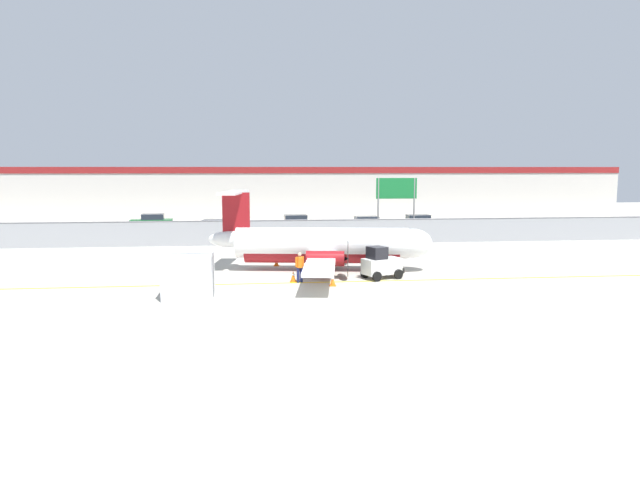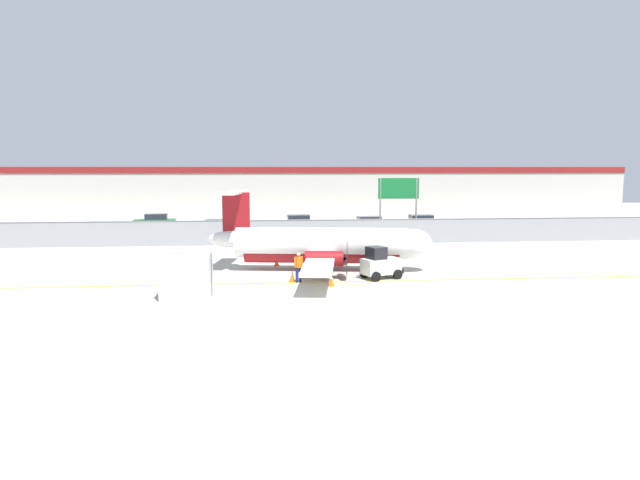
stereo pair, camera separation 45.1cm
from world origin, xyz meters
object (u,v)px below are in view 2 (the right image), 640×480
(traffic_cone_near_left, at_px, (277,261))
(parked_car_0, at_px, (155,221))
(commuter_airplane, at_px, (325,245))
(parked_car_1, at_px, (219,228))
(parked_car_2, at_px, (299,223))
(traffic_cone_far_left, at_px, (331,280))
(cargo_container, at_px, (187,275))
(ground_crew_worker, at_px, (299,266))
(highway_sign, at_px, (399,194))
(parked_car_3, at_px, (368,225))
(baggage_tug, at_px, (380,264))
(parked_car_4, at_px, (422,223))
(traffic_cone_near_right, at_px, (292,276))

(traffic_cone_near_left, xyz_separation_m, parked_car_0, (-11.98, 22.84, 0.58))
(commuter_airplane, relative_size, parked_car_1, 3.66)
(parked_car_2, bearing_deg, traffic_cone_far_left, -92.46)
(cargo_container, bearing_deg, traffic_cone_far_left, 15.33)
(ground_crew_worker, xyz_separation_m, cargo_container, (-5.70, -3.16, 0.15))
(highway_sign, bearing_deg, ground_crew_worker, -119.12)
(ground_crew_worker, bearing_deg, parked_car_3, -44.97)
(parked_car_0, bearing_deg, parked_car_1, 129.65)
(commuter_airplane, height_order, parked_car_0, commuter_airplane)
(cargo_container, bearing_deg, baggage_tug, 19.92)
(baggage_tug, relative_size, highway_sign, 0.47)
(traffic_cone_far_left, bearing_deg, ground_crew_worker, 146.82)
(cargo_container, xyz_separation_m, traffic_cone_far_left, (7.42, 2.04, -0.79))
(cargo_container, bearing_deg, parked_car_1, 90.71)
(baggage_tug, relative_size, parked_car_3, 0.60)
(parked_car_2, bearing_deg, cargo_container, -106.92)
(commuter_airplane, bearing_deg, parked_car_4, 68.83)
(parked_car_1, xyz_separation_m, parked_car_2, (7.62, 4.31, 0.00))
(cargo_container, height_order, highway_sign, highway_sign)
(commuter_airplane, bearing_deg, parked_car_1, 122.57)
(ground_crew_worker, bearing_deg, baggage_tug, -107.97)
(commuter_airplane, distance_m, baggage_tug, 4.14)
(commuter_airplane, relative_size, baggage_tug, 6.24)
(cargo_container, xyz_separation_m, traffic_cone_near_left, (4.59, 8.77, -0.79))
(parked_car_2, bearing_deg, parked_car_1, -153.24)
(commuter_airplane, xyz_separation_m, parked_car_2, (-0.30, 22.14, -0.71))
(traffic_cone_near_right, bearing_deg, commuter_airplane, 55.87)
(traffic_cone_near_left, height_order, parked_car_2, parked_car_2)
(commuter_airplane, bearing_deg, traffic_cone_near_left, 153.73)
(traffic_cone_near_right, height_order, highway_sign, highway_sign)
(ground_crew_worker, relative_size, traffic_cone_near_left, 2.66)
(traffic_cone_near_right, xyz_separation_m, parked_car_4, (14.19, 24.19, 0.58))
(traffic_cone_near_left, distance_m, parked_car_4, 24.03)
(highway_sign, bearing_deg, parked_car_4, 59.40)
(cargo_container, relative_size, parked_car_1, 0.56)
(traffic_cone_far_left, xyz_separation_m, parked_car_3, (6.38, 24.24, 0.58))
(traffic_cone_far_left, bearing_deg, traffic_cone_near_left, 112.80)
(parked_car_3, relative_size, parked_car_4, 1.01)
(parked_car_3, bearing_deg, parked_car_0, -16.37)
(ground_crew_worker, xyz_separation_m, parked_car_4, (13.84, 24.41, -0.06))
(traffic_cone_near_left, height_order, parked_car_1, parked_car_1)
(baggage_tug, distance_m, parked_car_2, 25.21)
(commuter_airplane, relative_size, parked_car_3, 3.77)
(parked_car_3, bearing_deg, commuter_airplane, 70.16)
(traffic_cone_near_right, distance_m, parked_car_1, 21.88)
(parked_car_3, height_order, highway_sign, highway_sign)
(parked_car_0, xyz_separation_m, parked_car_4, (26.94, -4.03, 0.00))
(traffic_cone_near_left, distance_m, parked_car_1, 16.50)
(commuter_airplane, xyz_separation_m, cargo_container, (-7.58, -6.68, -0.50))
(commuter_airplane, bearing_deg, parked_car_3, 81.04)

